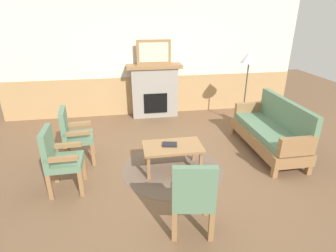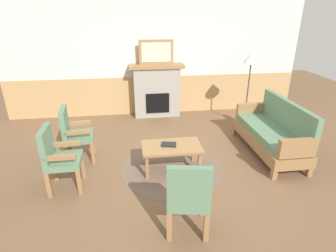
{
  "view_description": "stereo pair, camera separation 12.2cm",
  "coord_description": "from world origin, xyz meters",
  "px_view_note": "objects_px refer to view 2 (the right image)",
  "views": [
    {
      "loc": [
        -0.74,
        -4.04,
        2.47
      ],
      "look_at": [
        0.0,
        0.35,
        0.55
      ],
      "focal_mm": 28.99,
      "sensor_mm": 36.0,
      "label": 1
    },
    {
      "loc": [
        -0.61,
        -4.06,
        2.47
      ],
      "look_at": [
        0.0,
        0.35,
        0.55
      ],
      "focal_mm": 28.99,
      "sensor_mm": 36.0,
      "label": 2
    }
  ],
  "objects_px": {
    "book_on_table": "(169,144)",
    "couch": "(272,133)",
    "coffee_table": "(172,149)",
    "armchair_near_fireplace": "(74,132)",
    "fireplace": "(157,90)",
    "armchair_front_left": "(188,195)",
    "floor_lamp_by_couch": "(251,62)",
    "armchair_by_window_left": "(58,156)",
    "framed_picture": "(156,52)"
  },
  "relations": [
    {
      "from": "armchair_front_left",
      "to": "floor_lamp_by_couch",
      "type": "bearing_deg",
      "value": 56.92
    },
    {
      "from": "coffee_table",
      "to": "floor_lamp_by_couch",
      "type": "distance_m",
      "value": 2.7
    },
    {
      "from": "coffee_table",
      "to": "book_on_table",
      "type": "relative_size",
      "value": 4.06
    },
    {
      "from": "fireplace",
      "to": "couch",
      "type": "relative_size",
      "value": 0.72
    },
    {
      "from": "coffee_table",
      "to": "armchair_by_window_left",
      "type": "bearing_deg",
      "value": -170.86
    },
    {
      "from": "armchair_front_left",
      "to": "floor_lamp_by_couch",
      "type": "relative_size",
      "value": 0.58
    },
    {
      "from": "armchair_by_window_left",
      "to": "floor_lamp_by_couch",
      "type": "height_order",
      "value": "floor_lamp_by_couch"
    },
    {
      "from": "book_on_table",
      "to": "armchair_by_window_left",
      "type": "relative_size",
      "value": 0.24
    },
    {
      "from": "fireplace",
      "to": "book_on_table",
      "type": "bearing_deg",
      "value": -91.38
    },
    {
      "from": "armchair_near_fireplace",
      "to": "armchair_front_left",
      "type": "height_order",
      "value": "same"
    },
    {
      "from": "book_on_table",
      "to": "armchair_by_window_left",
      "type": "distance_m",
      "value": 1.67
    },
    {
      "from": "couch",
      "to": "armchair_front_left",
      "type": "relative_size",
      "value": 1.84
    },
    {
      "from": "coffee_table",
      "to": "armchair_front_left",
      "type": "relative_size",
      "value": 0.98
    },
    {
      "from": "armchair_front_left",
      "to": "couch",
      "type": "bearing_deg",
      "value": 42.01
    },
    {
      "from": "book_on_table",
      "to": "armchair_by_window_left",
      "type": "xyz_separation_m",
      "value": [
        -1.65,
        -0.3,
        0.08
      ]
    },
    {
      "from": "fireplace",
      "to": "framed_picture",
      "type": "height_order",
      "value": "framed_picture"
    },
    {
      "from": "framed_picture",
      "to": "armchair_front_left",
      "type": "bearing_deg",
      "value": -90.58
    },
    {
      "from": "couch",
      "to": "fireplace",
      "type": "bearing_deg",
      "value": 130.44
    },
    {
      "from": "couch",
      "to": "armchair_near_fireplace",
      "type": "xyz_separation_m",
      "value": [
        -3.52,
        0.2,
        0.14
      ]
    },
    {
      "from": "fireplace",
      "to": "armchair_by_window_left",
      "type": "distance_m",
      "value": 3.3
    },
    {
      "from": "armchair_front_left",
      "to": "book_on_table",
      "type": "bearing_deg",
      "value": 90.83
    },
    {
      "from": "couch",
      "to": "book_on_table",
      "type": "bearing_deg",
      "value": -170.88
    },
    {
      "from": "book_on_table",
      "to": "armchair_front_left",
      "type": "distance_m",
      "value": 1.43
    },
    {
      "from": "framed_picture",
      "to": "armchair_front_left",
      "type": "relative_size",
      "value": 0.82
    },
    {
      "from": "coffee_table",
      "to": "armchair_near_fireplace",
      "type": "xyz_separation_m",
      "value": [
        -1.61,
        0.54,
        0.15
      ]
    },
    {
      "from": "fireplace",
      "to": "couch",
      "type": "distance_m",
      "value": 2.92
    },
    {
      "from": "fireplace",
      "to": "coffee_table",
      "type": "distance_m",
      "value": 2.57
    },
    {
      "from": "coffee_table",
      "to": "armchair_by_window_left",
      "type": "height_order",
      "value": "armchair_by_window_left"
    },
    {
      "from": "framed_picture",
      "to": "couch",
      "type": "relative_size",
      "value": 0.44
    },
    {
      "from": "framed_picture",
      "to": "armchair_near_fireplace",
      "type": "xyz_separation_m",
      "value": [
        -1.63,
        -2.02,
        -1.02
      ]
    },
    {
      "from": "fireplace",
      "to": "floor_lamp_by_couch",
      "type": "height_order",
      "value": "floor_lamp_by_couch"
    },
    {
      "from": "armchair_by_window_left",
      "to": "armchair_front_left",
      "type": "xyz_separation_m",
      "value": [
        1.67,
        -1.13,
        0.0
      ]
    },
    {
      "from": "book_on_table",
      "to": "armchair_near_fireplace",
      "type": "height_order",
      "value": "armchair_near_fireplace"
    },
    {
      "from": "fireplace",
      "to": "couch",
      "type": "height_order",
      "value": "fireplace"
    },
    {
      "from": "coffee_table",
      "to": "book_on_table",
      "type": "bearing_deg",
      "value": 151.14
    },
    {
      "from": "framed_picture",
      "to": "book_on_table",
      "type": "distance_m",
      "value": 2.76
    },
    {
      "from": "armchair_near_fireplace",
      "to": "armchair_by_window_left",
      "type": "relative_size",
      "value": 1.0
    },
    {
      "from": "fireplace",
      "to": "armchair_front_left",
      "type": "bearing_deg",
      "value": -90.58
    },
    {
      "from": "armchair_near_fireplace",
      "to": "armchair_front_left",
      "type": "distance_m",
      "value": 2.5
    },
    {
      "from": "framed_picture",
      "to": "armchair_by_window_left",
      "type": "relative_size",
      "value": 0.82
    },
    {
      "from": "armchair_by_window_left",
      "to": "armchair_near_fireplace",
      "type": "bearing_deg",
      "value": 84.34
    },
    {
      "from": "couch",
      "to": "coffee_table",
      "type": "bearing_deg",
      "value": -169.98
    },
    {
      "from": "book_on_table",
      "to": "couch",
      "type": "bearing_deg",
      "value": 9.12
    },
    {
      "from": "book_on_table",
      "to": "armchair_front_left",
      "type": "height_order",
      "value": "armchair_front_left"
    },
    {
      "from": "coffee_table",
      "to": "armchair_front_left",
      "type": "distance_m",
      "value": 1.41
    },
    {
      "from": "fireplace",
      "to": "book_on_table",
      "type": "xyz_separation_m",
      "value": [
        -0.06,
        -2.53,
        -0.2
      ]
    },
    {
      "from": "floor_lamp_by_couch",
      "to": "armchair_near_fireplace",
      "type": "bearing_deg",
      "value": -163.53
    },
    {
      "from": "couch",
      "to": "floor_lamp_by_couch",
      "type": "relative_size",
      "value": 1.07
    },
    {
      "from": "armchair_near_fireplace",
      "to": "couch",
      "type": "bearing_deg",
      "value": -3.26
    },
    {
      "from": "armchair_front_left",
      "to": "floor_lamp_by_couch",
      "type": "distance_m",
      "value": 3.67
    }
  ]
}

